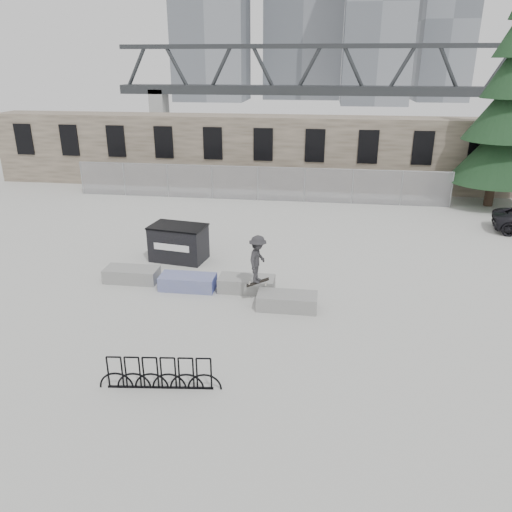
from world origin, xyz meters
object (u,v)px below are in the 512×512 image
Objects in this scene: planter_center_right at (247,283)px; planter_far_left at (132,274)px; planter_center_left at (188,282)px; dumpster at (179,243)px; spruce_tree at (502,122)px; bike_rack at (160,373)px; skateboarder at (258,259)px; planter_offset at (287,301)px.

planter_far_left is at bearing 177.01° from planter_center_right.
planter_far_left and planter_center_left have the same top height.
spruce_tree reaches higher than dumpster.
planter_center_left is 19.88m from spruce_tree.
planter_center_right is at bearing -29.74° from dumpster.
skateboarder reaches higher than bike_rack.
planter_center_right is at bearing -2.99° from planter_far_left.
spruce_tree is at bearing 55.42° from bike_rack.
spruce_tree is at bearing -27.94° from skateboarder.
planter_far_left is 2.68m from dumpster.
planter_center_left is 0.82× the size of dumpster.
bike_rack is (-2.83, -4.83, 0.16)m from planter_offset.
planter_offset is 1.70m from skateboarder.
dumpster is at bearing 112.11° from planter_center_left.
planter_offset is at bearing -36.98° from planter_center_right.
bike_rack is at bearing -124.58° from spruce_tree.
bike_rack reaches higher than planter_offset.
planter_center_right is 0.64× the size of bike_rack.
planter_center_right is 1.10× the size of skateboarder.
planter_offset is 0.17× the size of spruce_tree.
dumpster reaches higher than planter_offset.
planter_far_left is 0.64× the size of bike_rack.
bike_rack is (-1.26, -6.01, 0.16)m from planter_center_right.
spruce_tree is at bearing 54.07° from planter_offset.
planter_center_left is at bearing 98.53° from bike_rack.
planter_far_left is 1.00× the size of planter_center_left.
spruce_tree is (15.22, 10.56, 3.94)m from dumpster.
dumpster reaches higher than planter_center_right.
skateboarder is at bearing -58.11° from planter_center_right.
skateboarder is at bearing -33.43° from dumpster.
bike_rack is at bearing -101.88° from planter_center_right.
planter_far_left is 1.10× the size of skateboarder.
planter_offset is at bearing 59.67° from bike_rack.
planter_far_left is at bearing 116.79° from bike_rack.
planter_center_right is at bearing -132.24° from spruce_tree.
planter_far_left is at bearing 166.75° from planter_offset.
planter_offset is at bearing -125.93° from spruce_tree.
planter_far_left is 6.14m from planter_offset.
planter_center_right is 0.82× the size of dumpster.
planter_far_left and planter_offset have the same top height.
planter_center_left is 2.15m from planter_center_right.
planter_offset is 1.10× the size of skateboarder.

